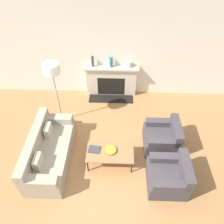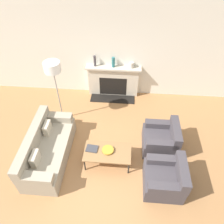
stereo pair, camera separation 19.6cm
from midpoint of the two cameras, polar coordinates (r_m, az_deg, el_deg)
The scene contains 13 objects.
ground_plane at distance 5.17m, azimuth -2.36°, elevation -16.12°, with size 18.00×18.00×0.00m, color #A87547.
wall_back at distance 6.44m, azimuth 0.45°, elevation 15.79°, with size 18.00×0.06×2.90m.
fireplace at distance 6.82m, azimuth 1.16°, elevation 8.01°, with size 1.65×0.59×1.00m.
couch at distance 5.37m, azimuth -15.64°, elevation -9.40°, with size 0.83×1.94×0.81m.
armchair_near at distance 4.94m, azimuth 14.97°, elevation -16.46°, with size 0.82×0.82×0.75m.
armchair_far at distance 5.53m, azimuth 13.79°, elevation -6.99°, with size 0.82×0.82×0.75m.
coffee_table at distance 5.04m, azimuth -0.05°, elevation -10.52°, with size 1.07×0.60×0.40m.
bowl at distance 5.01m, azimuth 0.03°, elevation -9.90°, with size 0.27×0.27×0.05m.
book at distance 5.07m, azimuth -4.14°, elevation -9.52°, with size 0.29×0.23×0.02m.
floor_lamp at distance 5.47m, azimuth -14.09°, elevation 10.00°, with size 0.40×0.40×1.82m.
mantel_vase_left at distance 6.51m, azimuth -3.63°, elevation 13.15°, with size 0.07×0.07×0.33m.
mantel_vase_center_left at distance 6.47m, azimuth 1.24°, elevation 12.87°, with size 0.09×0.09×0.30m.
mantel_vase_center_right at distance 6.50m, azimuth 5.97°, elevation 12.13°, with size 0.14×0.14×0.17m.
Camera 2 is at (0.51, -2.56, 4.46)m, focal length 35.00 mm.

